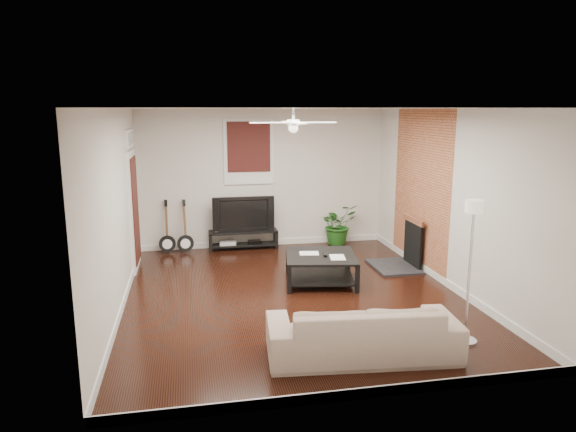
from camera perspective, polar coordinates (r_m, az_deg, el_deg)
name	(u,v)px	position (r m, az deg, el deg)	size (l,w,h in m)	color
room	(293,205)	(7.65, 0.57, 1.24)	(5.01, 6.01, 2.81)	black
brick_accent	(420,190)	(9.38, 14.38, 2.81)	(0.02, 2.20, 2.80)	#B15F39
fireplace	(403,242)	(9.45, 12.52, -2.86)	(0.80, 1.10, 0.92)	black
window_back	(249,152)	(10.45, -4.34, 7.05)	(1.00, 0.06, 1.30)	#360F0E
door_left	(134,199)	(9.45, -16.62, 1.83)	(0.08, 1.00, 2.50)	white
tv_stand	(243,240)	(10.53, -4.93, -2.62)	(1.37, 0.37, 0.38)	black
tv	(243,213)	(10.43, -4.99, 0.32)	(1.23, 0.16, 0.71)	black
coffee_table	(321,268)	(8.52, 3.61, -5.78)	(1.12, 1.12, 0.47)	black
sofa	(362,330)	(6.11, 8.20, -12.30)	(2.17, 0.85, 0.63)	#BDAA8E
floor_lamp	(469,273)	(6.54, 19.35, -5.90)	(0.29, 0.29, 1.77)	silver
potted_plant	(338,224)	(10.90, 5.52, -0.89)	(0.77, 0.66, 0.85)	#1F5A19
guitar_left	(167,227)	(10.38, -13.23, -1.20)	(0.33, 0.23, 1.06)	black
guitar_right	(185,227)	(10.34, -11.30, -1.16)	(0.33, 0.23, 1.06)	black
ceiling_fan	(293,123)	(7.53, 0.59, 10.25)	(1.24, 1.24, 0.32)	white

